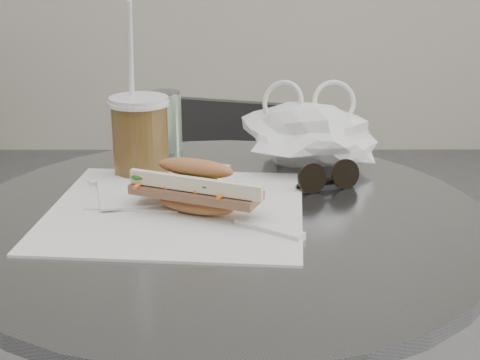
{
  "coord_description": "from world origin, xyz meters",
  "views": [
    {
      "loc": [
        0.02,
        -0.69,
        1.1
      ],
      "look_at": [
        0.02,
        0.2,
        0.79
      ],
      "focal_mm": 50.0,
      "sensor_mm": 36.0,
      "label": 1
    }
  ],
  "objects_px": {
    "chair_far": "(218,277)",
    "drink_can": "(166,121)",
    "sunglasses": "(328,178)",
    "banh_mi": "(196,188)",
    "iced_coffee": "(140,136)"
  },
  "relations": [
    {
      "from": "chair_far",
      "to": "drink_can",
      "type": "relative_size",
      "value": 6.72
    },
    {
      "from": "sunglasses",
      "to": "drink_can",
      "type": "relative_size",
      "value": 0.94
    },
    {
      "from": "banh_mi",
      "to": "sunglasses",
      "type": "distance_m",
      "value": 0.23
    },
    {
      "from": "iced_coffee",
      "to": "drink_can",
      "type": "distance_m",
      "value": 0.16
    },
    {
      "from": "sunglasses",
      "to": "drink_can",
      "type": "distance_m",
      "value": 0.35
    },
    {
      "from": "banh_mi",
      "to": "sunglasses",
      "type": "relative_size",
      "value": 2.34
    },
    {
      "from": "banh_mi",
      "to": "drink_can",
      "type": "relative_size",
      "value": 2.21
    },
    {
      "from": "drink_can",
      "to": "banh_mi",
      "type": "bearing_deg",
      "value": -77.09
    },
    {
      "from": "chair_far",
      "to": "drink_can",
      "type": "distance_m",
      "value": 0.54
    },
    {
      "from": "iced_coffee",
      "to": "sunglasses",
      "type": "height_order",
      "value": "iced_coffee"
    },
    {
      "from": "iced_coffee",
      "to": "sunglasses",
      "type": "relative_size",
      "value": 2.74
    },
    {
      "from": "chair_far",
      "to": "sunglasses",
      "type": "distance_m",
      "value": 0.67
    },
    {
      "from": "iced_coffee",
      "to": "banh_mi",
      "type": "bearing_deg",
      "value": -59.5
    },
    {
      "from": "banh_mi",
      "to": "drink_can",
      "type": "bearing_deg",
      "value": 125.45
    },
    {
      "from": "chair_far",
      "to": "banh_mi",
      "type": "height_order",
      "value": "banh_mi"
    }
  ]
}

